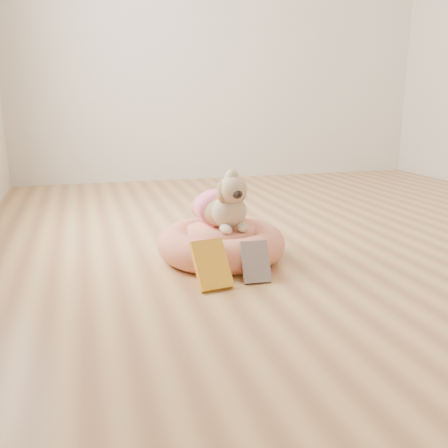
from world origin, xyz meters
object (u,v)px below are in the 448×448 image
object	(u,v)px
pet_bed	(221,244)
dog	(223,196)
book_yellow	(211,265)
book_white	(256,262)

from	to	relation	value
pet_bed	dog	distance (m)	0.24
dog	book_yellow	world-z (taller)	dog
pet_bed	book_yellow	xyz separation A→B (m)	(-0.14, -0.35, 0.02)
pet_bed	dog	xyz separation A→B (m)	(0.01, 0.02, 0.23)
dog	book_white	size ratio (longest dim) A/B	2.21
dog	book_yellow	xyz separation A→B (m)	(-0.15, -0.36, -0.22)
book_yellow	book_white	size ratio (longest dim) A/B	1.18
dog	pet_bed	bearing A→B (deg)	-132.42
book_yellow	book_white	xyz separation A→B (m)	(0.20, 0.02, -0.01)
dog	book_white	bearing A→B (deg)	-88.46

